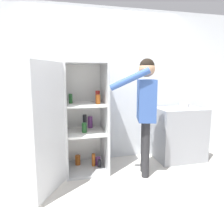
# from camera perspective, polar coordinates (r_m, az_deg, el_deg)

# --- Properties ---
(ground_plane) EXTENTS (12.00, 12.00, 0.00)m
(ground_plane) POSITION_cam_1_polar(r_m,az_deg,el_deg) (2.84, 2.51, -22.62)
(ground_plane) COLOR beige
(wall_back) EXTENTS (7.00, 0.06, 2.55)m
(wall_back) POSITION_cam_1_polar(r_m,az_deg,el_deg) (3.40, -1.89, 5.14)
(wall_back) COLOR silver
(wall_back) RESTS_ON ground_plane
(refrigerator) EXTENTS (0.96, 1.17, 1.64)m
(refrigerator) POSITION_cam_1_polar(r_m,az_deg,el_deg) (2.96, -9.42, -4.45)
(refrigerator) COLOR #B7BABC
(refrigerator) RESTS_ON ground_plane
(person) EXTENTS (0.73, 0.53, 1.68)m
(person) POSITION_cam_1_polar(r_m,az_deg,el_deg) (2.85, 9.55, 0.48)
(person) COLOR #262628
(person) RESTS_ON ground_plane
(counter) EXTENTS (0.80, 0.57, 0.90)m
(counter) POSITION_cam_1_polar(r_m,az_deg,el_deg) (3.68, 18.49, -8.13)
(counter) COLOR gray
(counter) RESTS_ON ground_plane
(bowl) EXTENTS (0.16, 0.16, 0.07)m
(bowl) POSITION_cam_1_polar(r_m,az_deg,el_deg) (3.74, 19.96, -0.40)
(bowl) COLOR white
(bowl) RESTS_ON counter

